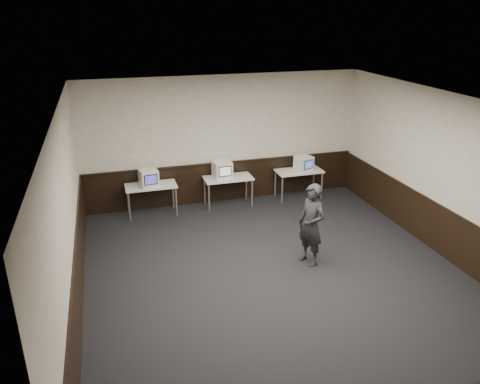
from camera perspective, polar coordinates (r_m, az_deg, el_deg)
The scene contains 17 objects.
floor at distance 8.82m, azimuth 4.75°, elevation -10.49°, with size 8.00×8.00×0.00m, color black.
ceiling at distance 7.62m, azimuth 5.50°, elevation 10.35°, with size 8.00×8.00×0.00m, color white.
back_wall at distance 11.70m, azimuth -2.01°, elevation 6.36°, with size 7.00×7.00×0.00m, color beige.
front_wall at distance 5.09m, azimuth 22.36°, elevation -17.54°, with size 7.00×7.00×0.00m, color beige.
left_wall at distance 7.63m, azimuth -20.30°, elevation -3.62°, with size 8.00×8.00×0.00m, color beige.
right_wall at distance 9.86m, azimuth 24.44°, elevation 1.42°, with size 8.00×8.00×0.00m, color beige.
wainscot_back at distance 12.02m, azimuth -1.92°, elevation 1.27°, with size 6.98×0.04×1.00m, color black.
wainscot_left at distance 8.13m, azimuth -19.15°, elevation -10.65°, with size 0.04×7.98×1.00m, color black.
wainscot_right at distance 10.24m, azimuth 23.42°, elevation -4.37°, with size 0.04×7.98×1.00m, color black.
wainscot_rail at distance 11.83m, azimuth -1.93°, elevation 3.60°, with size 6.98×0.06×0.04m, color black.
desk_left at distance 11.31m, azimuth -10.80°, elevation 0.51°, with size 1.20×0.60×0.75m.
desk_center at distance 11.61m, azimuth -1.46°, elevation 1.47°, with size 1.20×0.60×0.75m.
desk_right at distance 12.21m, azimuth 7.20°, elevation 2.33°, with size 1.20×0.60×0.75m.
emac_left at distance 11.16m, azimuth -11.07°, elevation 1.73°, with size 0.46×0.49×0.41m.
emac_center at distance 11.50m, azimuth -2.19°, elevation 2.77°, with size 0.46×0.49×0.43m.
emac_right at distance 12.14m, azimuth 7.78°, elevation 3.50°, with size 0.48×0.49×0.38m.
person at distance 9.03m, azimuth 8.68°, elevation -3.99°, with size 0.59×0.39×1.63m, color #222227.
Camera 1 is at (-2.79, -6.94, 4.68)m, focal length 35.00 mm.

